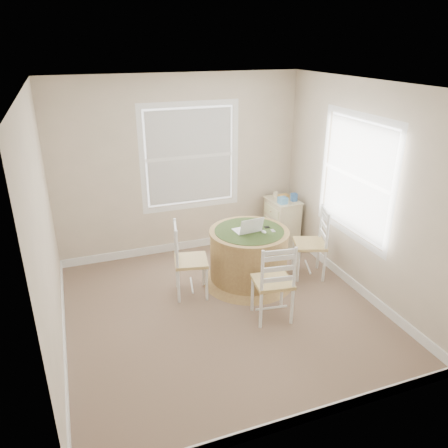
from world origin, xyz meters
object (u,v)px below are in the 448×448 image
round_table (249,254)px  laptop (248,229)px  chair_right (310,244)px  corner_chest (282,222)px  chair_near (273,281)px  chair_left (191,260)px

round_table → laptop: (-0.03, -0.01, 0.36)m
chair_right → corner_chest: (0.11, 1.04, -0.11)m
chair_right → corner_chest: size_ratio=1.29×
chair_right → laptop: 0.92m
round_table → chair_near: 0.86m
chair_left → laptop: 0.83m
chair_left → chair_near: size_ratio=1.00×
chair_left → chair_right: 1.64m
chair_right → laptop: (-0.86, 0.12, 0.29)m
chair_near → laptop: (0.04, 0.84, 0.29)m
round_table → laptop: size_ratio=3.48×
round_table → corner_chest: round_table is taller
chair_left → corner_chest: 2.00m
chair_left → corner_chest: bearing=-49.8°
round_table → chair_near: size_ratio=1.28×
chair_near → chair_right: (0.91, 0.73, 0.00)m
chair_near → chair_right: same height
round_table → chair_left: bearing=-171.7°
round_table → laptop: bearing=-150.6°
corner_chest → laptop: bearing=-139.7°
chair_right → chair_left: bearing=-73.8°
laptop → corner_chest: bearing=-142.5°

